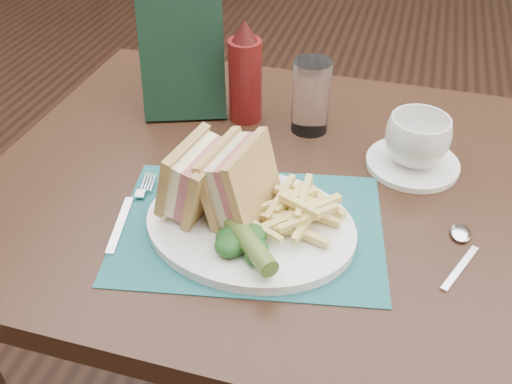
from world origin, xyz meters
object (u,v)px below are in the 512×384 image
at_px(table_main, 268,326).
at_px(sandwich_half_a, 183,173).
at_px(sandwich_half_b, 226,176).
at_px(coffee_cup, 417,140).
at_px(plate, 250,226).
at_px(placemat, 250,227).
at_px(saucer, 412,163).
at_px(check_presenter, 182,51).
at_px(drinking_glass, 311,97).
at_px(ketchup_bottle, 245,72).

distance_m(table_main, sandwich_half_a, 0.47).
xyz_separation_m(sandwich_half_b, coffee_cup, (0.25, 0.20, -0.02)).
bearing_deg(plate, coffee_cup, 50.84).
bearing_deg(table_main, placemat, -88.56).
xyz_separation_m(table_main, sandwich_half_b, (-0.04, -0.11, 0.45)).
bearing_deg(saucer, table_main, -157.37).
bearing_deg(check_presenter, table_main, -57.70).
bearing_deg(placemat, table_main, 91.44).
bearing_deg(drinking_glass, sandwich_half_b, -103.56).
relative_size(coffee_cup, drinking_glass, 0.79).
relative_size(table_main, drinking_glass, 6.92).
bearing_deg(table_main, plate, -87.73).
relative_size(coffee_cup, ketchup_bottle, 0.55).
height_order(placemat, sandwich_half_a, sandwich_half_a).
distance_m(table_main, check_presenter, 0.56).
bearing_deg(coffee_cup, sandwich_half_b, -141.01).
bearing_deg(plate, drinking_glass, 89.22).
height_order(saucer, drinking_glass, drinking_glass).
distance_m(table_main, drinking_glass, 0.47).
distance_m(plate, drinking_glass, 0.30).
xyz_separation_m(plate, check_presenter, (-0.21, 0.29, 0.11)).
bearing_deg(saucer, drinking_glass, 160.37).
bearing_deg(check_presenter, placemat, -74.01).
bearing_deg(check_presenter, sandwich_half_b, -78.00).
bearing_deg(table_main, ketchup_bottle, 119.21).
bearing_deg(saucer, check_presenter, 170.79).
xyz_separation_m(drinking_glass, ketchup_bottle, (-0.12, 0.01, 0.03)).
height_order(coffee_cup, check_presenter, check_presenter).
bearing_deg(check_presenter, coffee_cup, -29.31).
relative_size(saucer, drinking_glass, 1.15).
bearing_deg(plate, saucer, 50.84).
bearing_deg(placemat, saucer, 45.72).
bearing_deg(coffee_cup, drinking_glass, 160.37).
distance_m(sandwich_half_a, drinking_glass, 0.30).
xyz_separation_m(placemat, sandwich_half_a, (-0.10, 0.01, 0.07)).
xyz_separation_m(saucer, coffee_cup, (0.00, 0.00, 0.05)).
bearing_deg(ketchup_bottle, sandwich_half_a, -91.34).
relative_size(sandwich_half_b, saucer, 0.76).
bearing_deg(sandwich_half_a, ketchup_bottle, 97.96).
height_order(table_main, sandwich_half_a, sandwich_half_a).
bearing_deg(ketchup_bottle, plate, -72.07).
distance_m(saucer, ketchup_bottle, 0.33).
distance_m(sandwich_half_a, sandwich_half_b, 0.06).
height_order(plate, drinking_glass, drinking_glass).
xyz_separation_m(placemat, saucer, (0.21, 0.22, 0.00)).
bearing_deg(sandwich_half_b, plate, -17.32).
bearing_deg(placemat, sandwich_half_a, 175.76).
xyz_separation_m(placemat, coffee_cup, (0.21, 0.22, 0.05)).
distance_m(coffee_cup, drinking_glass, 0.20).
bearing_deg(sandwich_half_a, drinking_glass, 74.69).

